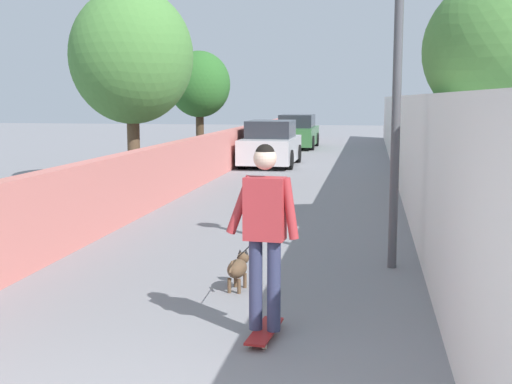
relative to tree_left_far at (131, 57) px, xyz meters
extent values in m
plane|color=gray|center=(1.00, -4.18, -3.33)|extent=(80.00, 80.00, 0.00)
cube|color=#CC726B|center=(-1.00, -1.48, -2.69)|extent=(48.00, 0.30, 1.28)
cube|color=white|center=(-1.00, -6.88, -2.15)|extent=(48.00, 0.30, 2.36)
cylinder|color=brown|center=(-5.50, -8.13, -2.23)|extent=(0.19, 0.19, 2.20)
cylinder|color=brown|center=(0.00, 0.00, -2.13)|extent=(0.32, 0.32, 2.41)
ellipsoid|color=#4C843D|center=(0.00, 0.00, 0.02)|extent=(3.12, 3.12, 3.41)
cylinder|color=#473523|center=(6.00, -0.21, -2.27)|extent=(0.27, 0.27, 2.14)
ellipsoid|color=#2D6628|center=(6.00, -0.21, -0.57)|extent=(2.10, 2.10, 2.24)
cylinder|color=#4C4C51|center=(-7.28, -6.33, -1.47)|extent=(0.12, 0.12, 3.73)
cube|color=maroon|center=(-10.28, -5.03, -3.26)|extent=(0.81, 0.27, 0.02)
cylinder|color=beige|center=(-9.99, -4.99, -3.30)|extent=(0.06, 0.04, 0.06)
cylinder|color=beige|center=(-10.00, -5.13, -3.30)|extent=(0.06, 0.04, 0.06)
cylinder|color=beige|center=(-10.55, -4.94, -3.30)|extent=(0.06, 0.04, 0.06)
cylinder|color=beige|center=(-10.56, -5.08, -3.30)|extent=(0.06, 0.04, 0.06)
cylinder|color=#333859|center=(-10.27, -4.94, -2.80)|extent=(0.14, 0.14, 0.89)
cylinder|color=#333859|center=(-10.28, -5.12, -2.80)|extent=(0.14, 0.14, 0.89)
cube|color=#B23338|center=(-10.28, -5.03, -2.06)|extent=(0.25, 0.40, 0.60)
cylinder|color=#B23338|center=(-10.26, -4.79, -2.04)|extent=(0.11, 0.29, 0.58)
cylinder|color=#B23338|center=(-10.30, -5.27, -2.05)|extent=(0.11, 0.18, 0.59)
sphere|color=beige|center=(-10.28, -5.03, -1.58)|extent=(0.22, 0.22, 0.22)
sphere|color=black|center=(-10.28, -5.03, -1.55)|extent=(0.19, 0.19, 0.19)
ellipsoid|color=brown|center=(-8.72, -4.45, -3.07)|extent=(0.42, 0.25, 0.22)
sphere|color=brown|center=(-8.46, -4.47, -3.00)|extent=(0.15, 0.15, 0.15)
cone|color=black|center=(-8.46, -4.43, -2.92)|extent=(0.05, 0.05, 0.06)
cone|color=black|center=(-8.46, -4.51, -2.92)|extent=(0.05, 0.05, 0.06)
cylinder|color=brown|center=(-8.59, -4.40, -3.24)|extent=(0.04, 0.04, 0.18)
cylinder|color=brown|center=(-8.60, -4.52, -3.24)|extent=(0.04, 0.04, 0.18)
cylinder|color=brown|center=(-8.85, -4.38, -3.24)|extent=(0.04, 0.04, 0.18)
cylinder|color=brown|center=(-8.86, -4.50, -3.24)|extent=(0.04, 0.04, 0.18)
cylinder|color=brown|center=(-8.97, -4.43, -2.99)|extent=(0.14, 0.04, 0.13)
cylinder|color=black|center=(-9.50, -4.74, -2.61)|extent=(1.56, 0.59, 0.66)
cube|color=silver|center=(6.30, -2.63, -2.77)|extent=(3.91, 1.70, 0.80)
cube|color=#262B33|center=(6.30, -2.63, -2.09)|extent=(2.03, 1.50, 0.60)
cylinder|color=black|center=(7.51, -1.84, -3.01)|extent=(0.64, 0.22, 0.64)
cylinder|color=black|center=(7.51, -3.42, -3.01)|extent=(0.64, 0.22, 0.64)
cylinder|color=black|center=(5.09, -1.84, -3.01)|extent=(0.64, 0.22, 0.64)
cylinder|color=black|center=(5.09, -3.42, -3.01)|extent=(0.64, 0.22, 0.64)
cube|color=#336B38|center=(14.60, -2.63, -2.77)|extent=(4.19, 1.70, 0.80)
cube|color=#262B33|center=(14.60, -2.63, -2.09)|extent=(2.18, 1.50, 0.60)
cylinder|color=black|center=(15.90, -1.84, -3.01)|extent=(0.64, 0.22, 0.64)
cylinder|color=black|center=(15.90, -3.42, -3.01)|extent=(0.64, 0.22, 0.64)
cylinder|color=black|center=(13.30, -1.84, -3.01)|extent=(0.64, 0.22, 0.64)
cylinder|color=black|center=(13.30, -3.42, -3.01)|extent=(0.64, 0.22, 0.64)
camera|label=1|loc=(-16.44, -6.00, -1.03)|focal=47.09mm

